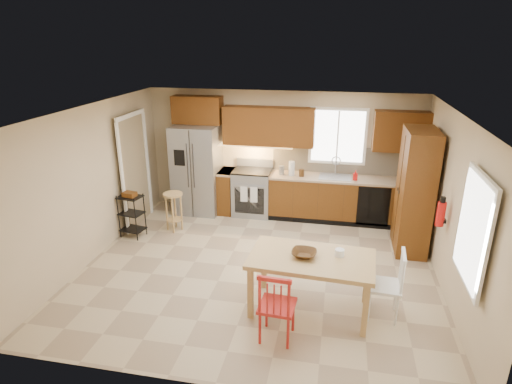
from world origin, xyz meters
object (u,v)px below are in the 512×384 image
object	(u,v)px
range_stove	(252,193)
bar_stool	(174,212)
table_jar	(339,254)
chair_white	(384,284)
utility_cart	(132,216)
table_bowl	(304,257)
fire_extinguisher	(441,214)
dining_table	(310,284)
chair_red	(277,304)
refrigerator	(197,169)
pantry	(415,192)
soap_bottle	(355,175)

from	to	relation	value
range_stove	bar_stool	distance (m)	1.68
range_stove	table_jar	size ratio (longest dim) A/B	6.50
range_stove	table_jar	xyz separation A→B (m)	(1.78, -3.02, 0.36)
chair_white	utility_cart	distance (m)	4.61
bar_stool	table_bowl	bearing A→B (deg)	-43.64
bar_stool	fire_extinguisher	bearing A→B (deg)	-17.87
range_stove	dining_table	size ratio (longest dim) A/B	0.57
chair_red	dining_table	bearing A→B (deg)	65.45
refrigerator	table_jar	size ratio (longest dim) A/B	12.85
range_stove	chair_red	distance (m)	3.92
refrigerator	bar_stool	world-z (taller)	refrigerator
dining_table	refrigerator	bearing A→B (deg)	133.91
fire_extinguisher	chair_red	xyz separation A→B (m)	(-2.10, -1.73, -0.63)
refrigerator	chair_red	size ratio (longest dim) A/B	1.93
range_stove	dining_table	xyz separation A→B (m)	(1.43, -3.12, -0.07)
pantry	chair_white	size ratio (longest dim) A/B	2.22
range_stove	dining_table	distance (m)	3.43
refrigerator	range_stove	world-z (taller)	refrigerator
table_bowl	utility_cart	size ratio (longest dim) A/B	0.40
chair_red	refrigerator	bearing A→B (deg)	124.77
utility_cart	fire_extinguisher	bearing A→B (deg)	4.18
soap_bottle	chair_white	world-z (taller)	soap_bottle
range_stove	pantry	world-z (taller)	pantry
soap_bottle	utility_cart	xyz separation A→B (m)	(-3.98, -1.39, -0.59)
chair_red	table_jar	size ratio (longest dim) A/B	6.68
table_bowl	utility_cart	bearing A→B (deg)	153.38
refrigerator	pantry	distance (m)	4.23
range_stove	chair_white	bearing A→B (deg)	-52.19
table_jar	refrigerator	bearing A→B (deg)	134.76
fire_extinguisher	dining_table	distance (m)	2.18
soap_bottle	chair_white	size ratio (longest dim) A/B	0.20
pantry	fire_extinguisher	xyz separation A→B (m)	(0.20, -1.05, 0.05)
range_stove	soap_bottle	world-z (taller)	soap_bottle
refrigerator	soap_bottle	distance (m)	3.18
refrigerator	table_bowl	bearing A→B (deg)	-50.96
chair_red	table_bowl	distance (m)	0.77
pantry	table_bowl	world-z (taller)	pantry
chair_white	pantry	bearing A→B (deg)	-12.37
dining_table	utility_cart	distance (m)	3.76
range_stove	refrigerator	bearing A→B (deg)	-177.01
dining_table	bar_stool	bearing A→B (deg)	146.81
fire_extinguisher	chair_white	distance (m)	1.45
refrigerator	table_bowl	distance (m)	3.94
soap_bottle	utility_cart	size ratio (longest dim) A/B	0.23
range_stove	bar_stool	world-z (taller)	range_stove
refrigerator	utility_cart	distance (m)	1.70
chair_white	table_bowl	world-z (taller)	chair_white
refrigerator	pantry	xyz separation A→B (m)	(4.13, -0.93, 0.14)
refrigerator	range_stove	size ratio (longest dim) A/B	1.98
pantry	chair_white	world-z (taller)	pantry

